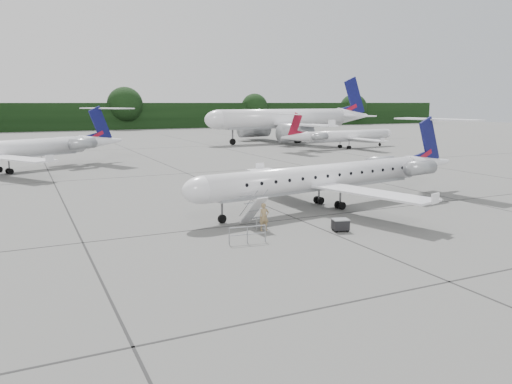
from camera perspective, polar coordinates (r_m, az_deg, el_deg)
name	(u,v)px	position (r m, az deg, el deg)	size (l,w,h in m)	color
ground	(373,223)	(34.94, 13.20, -3.50)	(320.00, 320.00, 0.00)	slate
treeline	(96,116)	(157.92, -17.85, 8.22)	(260.00, 4.00, 8.00)	black
main_regional_jet	(321,165)	(38.72, 7.45, 3.11)	(26.42, 19.02, 6.77)	white
airstair	(253,211)	(32.82, -0.30, -2.20)	(0.85, 2.12, 2.12)	white
passenger	(264,217)	(31.88, 0.93, -2.88)	(0.65, 0.43, 1.79)	#8E764D
safety_railing	(247,235)	(29.13, -0.98, -4.95)	(2.20, 0.08, 1.00)	gray
baggage_cart	(340,225)	(32.33, 9.63, -3.70)	(0.98, 0.80, 0.85)	black
bg_narrowbody	(283,109)	(103.26, 3.15, 9.44)	(37.69, 27.13, 13.53)	white
bg_regional_right	(349,130)	(91.32, 10.53, 6.95)	(24.37, 17.55, 6.39)	white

